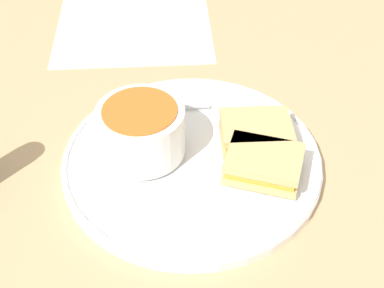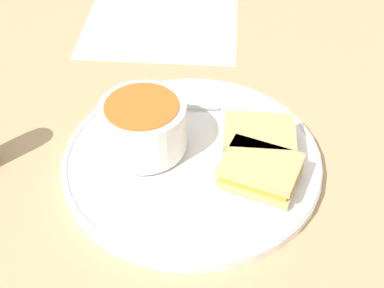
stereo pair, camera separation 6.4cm
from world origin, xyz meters
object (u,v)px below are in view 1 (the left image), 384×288
Objects in this scene: soup_bowl at (141,130)px; sandwich_half_far at (256,132)px; sandwich_half_near at (264,164)px; spoon at (148,108)px.

sandwich_half_far is (0.14, -0.01, -0.02)m from soup_bowl.
sandwich_half_near is at bearing -95.05° from sandwich_half_far.
spoon is 1.00× the size of sandwich_half_near.
soup_bowl reaches higher than sandwich_half_far.
sandwich_half_far is at bearing 150.95° from spoon.
sandwich_half_far is (0.00, 0.06, 0.00)m from sandwich_half_near.
soup_bowl is 0.14m from sandwich_half_far.
soup_bowl is at bearing 155.47° from sandwich_half_near.
soup_bowl is 0.08m from spoon.
sandwich_half_far is at bearing 84.95° from sandwich_half_near.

